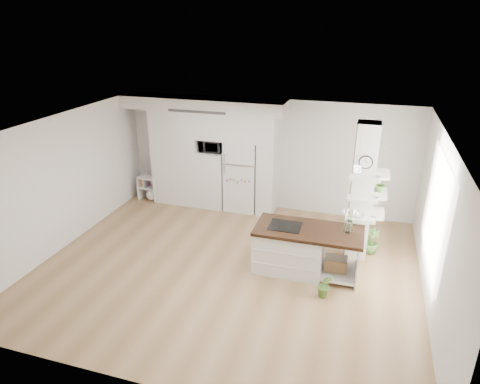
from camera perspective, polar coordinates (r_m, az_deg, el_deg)
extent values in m
cube|color=#A27F58|center=(8.31, -1.63, -9.96)|extent=(7.00, 6.00, 0.01)
cube|color=white|center=(7.23, -1.86, 8.44)|extent=(7.00, 6.00, 0.04)
cube|color=silver|center=(10.38, 3.60, 4.98)|extent=(7.00, 0.04, 2.70)
cube|color=silver|center=(5.29, -12.53, -13.96)|extent=(7.00, 0.04, 2.70)
cube|color=silver|center=(9.33, -22.55, 1.25)|extent=(0.04, 6.00, 2.70)
cube|color=silver|center=(7.42, 24.88, -4.47)|extent=(0.04, 6.00, 2.70)
cube|color=silver|center=(10.83, -8.25, 4.71)|extent=(1.20, 0.65, 2.40)
cube|color=silver|center=(10.65, -3.58, 1.80)|extent=(0.65, 0.65, 1.42)
cube|color=silver|center=(10.25, -3.76, 8.96)|extent=(0.65, 0.65, 0.65)
cube|color=silver|center=(10.01, 0.30, 8.69)|extent=(0.85, 0.65, 0.65)
cube|color=silver|center=(10.10, 3.70, 3.60)|extent=(0.40, 0.65, 2.40)
cube|color=silver|center=(10.21, -5.09, 11.60)|extent=(4.00, 0.70, 0.30)
cube|color=#262626|center=(9.92, -5.81, 10.61)|extent=(1.40, 0.04, 0.06)
cube|color=silver|center=(10.37, 0.31, 2.25)|extent=(0.78, 0.66, 1.75)
cube|color=#B2B2B7|center=(9.94, -0.26, 3.57)|extent=(0.78, 0.01, 0.03)
cube|color=silver|center=(8.43, 15.97, -0.06)|extent=(0.40, 0.40, 2.70)
cube|color=tan|center=(8.43, 14.55, 0.10)|extent=(0.02, 0.40, 2.70)
cube|color=tan|center=(8.62, 16.03, 0.45)|extent=(0.40, 0.02, 2.70)
cylinder|color=black|center=(8.01, 16.42, 3.84)|extent=(0.25, 0.03, 0.25)
cylinder|color=white|center=(7.99, 16.41, 3.81)|extent=(0.21, 0.01, 0.21)
plane|color=white|center=(7.63, 24.67, -2.47)|extent=(0.00, 2.40, 2.40)
cylinder|color=white|center=(7.20, 11.53, 3.10)|extent=(0.12, 0.12, 0.10)
cube|color=silver|center=(8.12, 6.58, -7.57)|extent=(1.27, 0.83, 0.82)
cube|color=silver|center=(8.20, 12.94, -10.19)|extent=(0.69, 0.83, 0.04)
cube|color=silver|center=(8.04, 15.46, -8.63)|extent=(0.03, 0.83, 0.82)
cube|color=#331B0F|center=(7.87, 9.16, -5.12)|extent=(1.95, 0.93, 0.06)
cube|color=black|center=(7.91, 6.03, -4.51)|extent=(0.59, 0.49, 0.01)
cube|color=#99734A|center=(8.13, 12.68, -9.31)|extent=(0.39, 0.29, 0.24)
cylinder|color=white|center=(7.85, 14.25, -4.47)|extent=(0.12, 0.12, 0.22)
cube|color=silver|center=(11.47, -13.10, 0.64)|extent=(0.05, 0.30, 0.62)
cube|color=silver|center=(11.21, -10.96, 0.31)|extent=(0.05, 0.30, 0.62)
cube|color=silver|center=(11.23, -12.16, 1.89)|extent=(0.54, 0.33, 0.03)
cube|color=silver|center=(11.33, -12.05, 0.60)|extent=(0.52, 0.33, 0.03)
sphere|color=silver|center=(11.36, -11.67, -0.32)|extent=(0.30, 0.30, 0.30)
imported|color=#4E7D32|center=(7.53, 11.26, -12.14)|extent=(0.27, 0.23, 0.45)
imported|color=#4E7D32|center=(9.03, 17.06, -6.25)|extent=(0.31, 0.31, 0.53)
imported|color=#2D2D2D|center=(10.33, -3.79, 6.17)|extent=(0.54, 0.37, 0.30)
imported|color=#4E7D32|center=(8.46, 18.34, 1.03)|extent=(0.27, 0.23, 0.30)
imported|color=white|center=(8.29, 15.64, -3.04)|extent=(0.22, 0.22, 0.05)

